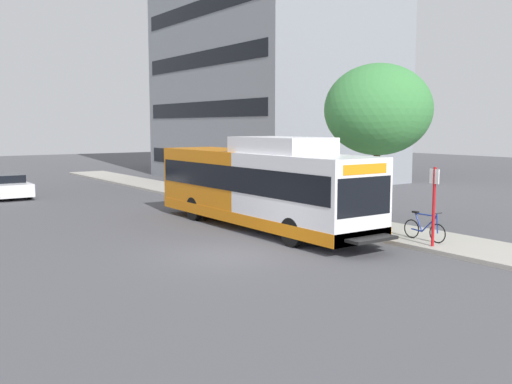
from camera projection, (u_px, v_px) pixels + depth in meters
name	position (u px, v px, depth m)	size (l,w,h in m)	color
ground_plane	(128.00, 221.00, 24.72)	(120.00, 120.00, 0.00)	#4C4C51
sidewalk_curb	(286.00, 212.00, 27.08)	(3.00, 56.00, 0.14)	#A8A399
transit_bus	(260.00, 186.00, 22.87)	(2.58, 12.25, 3.65)	white
bus_stop_sign_pole	(434.00, 201.00, 18.82)	(0.10, 0.36, 2.60)	red
bicycle_parked	(424.00, 228.00, 19.88)	(0.52, 1.76, 1.02)	black
street_tree_near_stop	(378.00, 110.00, 23.57)	(4.38, 4.38, 6.45)	#4C3823
parked_car_far_lane	(8.00, 186.00, 32.87)	(1.80, 4.50, 1.33)	silver
lattice_comm_tower	(155.00, 74.00, 57.58)	(1.10, 1.10, 27.81)	#B7B7BC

